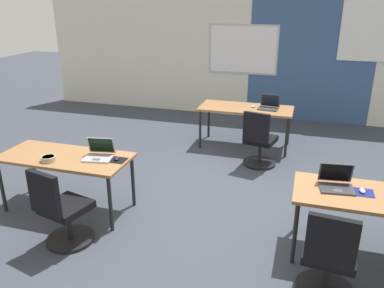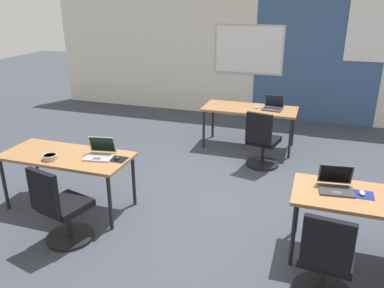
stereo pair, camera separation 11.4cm
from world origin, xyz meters
name	(u,v)px [view 2 (the right image)]	position (x,y,z in m)	size (l,w,h in m)	color
ground_plane	(216,205)	(0.00, 0.00, 0.00)	(24.00, 24.00, 0.00)	#383D47
back_wall_assembly	(271,52)	(0.04, 4.20, 1.41)	(10.00, 0.27, 2.80)	silver
desk_near_left	(67,159)	(-1.75, -0.60, 0.66)	(1.60, 0.70, 0.72)	olive
desk_near_right	(378,204)	(1.75, -0.60, 0.66)	(1.60, 0.70, 0.72)	olive
desk_far_center	(250,111)	(0.00, 2.20, 0.66)	(1.60, 0.70, 0.72)	olive
laptop_near_right_inner	(336,185)	(1.36, -0.53, 0.77)	(0.36, 0.33, 0.23)	#333338
mousepad_near_right_inner	(362,195)	(1.60, -0.57, 0.72)	(0.22, 0.19, 0.00)	navy
mouse_near_right_inner	(362,193)	(1.60, -0.57, 0.74)	(0.06, 0.10, 0.03)	#B2B2B7
chair_near_right_inner	(325,264)	(1.31, -1.31, 0.38)	(0.52, 0.56, 0.92)	black
laptop_near_left_inner	(100,153)	(-1.32, -0.53, 0.77)	(0.38, 0.35, 0.23)	#9E9EA3
mousepad_near_left_inner	(117,159)	(-1.08, -0.54, 0.72)	(0.22, 0.19, 0.00)	black
mouse_near_left_inner	(117,158)	(-1.08, -0.54, 0.74)	(0.08, 0.11, 0.03)	black
chair_near_left_inner	(62,212)	(-1.37, -1.28, 0.38)	(0.53, 0.59, 0.92)	black
laptop_far_right	(273,106)	(0.39, 2.23, 0.77)	(0.36, 0.30, 0.24)	#333338
mouse_far_right	(257,107)	(0.12, 2.24, 0.74)	(0.09, 0.11, 0.03)	#B2B2B7
chair_far_right	(262,144)	(0.35, 1.41, 0.38)	(0.52, 0.58, 0.92)	black
snack_bowl	(50,157)	(-1.84, -0.79, 0.76)	(0.18, 0.18, 0.06)	tan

